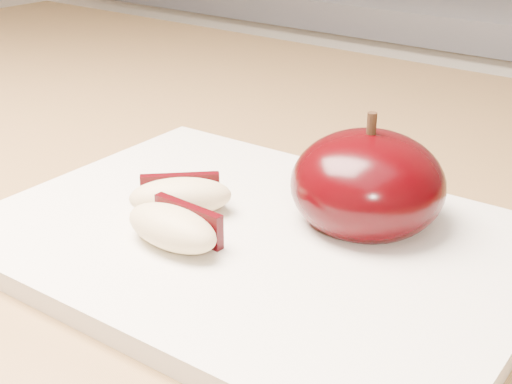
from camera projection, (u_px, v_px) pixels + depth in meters
The scene contains 4 objects.
cutting_board at pixel (256, 241), 0.41m from camera, with size 0.31×0.23×0.01m, color silver.
apple_half at pixel (367, 185), 0.41m from camera, with size 0.10×0.10×0.08m.
apple_wedge_a at pixel (180, 196), 0.43m from camera, with size 0.06×0.06×0.02m.
apple_wedge_b at pixel (174, 227), 0.39m from camera, with size 0.06×0.03×0.02m.
Camera 1 is at (0.20, 0.07, 1.10)m, focal length 50.00 mm.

